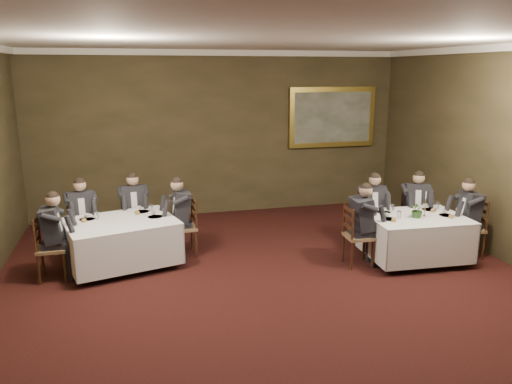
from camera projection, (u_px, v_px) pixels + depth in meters
name	position (u px, v px, depth m)	size (l,w,h in m)	color
ground	(291.00, 315.00, 6.48)	(10.00, 10.00, 0.00)	black
ceiling	(296.00, 33.00, 5.64)	(8.00, 10.00, 0.10)	silver
back_wall	(220.00, 134.00, 10.76)	(8.00, 0.10, 3.50)	#2F2B17
crown_molding	(296.00, 38.00, 5.66)	(8.00, 10.00, 0.12)	white
table_main	(415.00, 235.00, 8.23)	(1.65, 1.29, 0.67)	black
table_second	(122.00, 239.00, 7.99)	(1.95, 1.66, 0.67)	black
chair_main_backleft	(370.00, 231.00, 8.96)	(0.47, 0.46, 1.00)	olive
diner_main_backleft	(371.00, 219.00, 8.89)	(0.45, 0.51, 1.35)	black
chair_main_backright	(413.00, 228.00, 9.12)	(0.54, 0.52, 1.00)	olive
diner_main_backright	(414.00, 216.00, 9.06)	(0.52, 0.57, 1.35)	black
chair_main_endleft	(357.00, 248.00, 8.08)	(0.45, 0.46, 1.00)	olive
diner_main_endleft	(359.00, 235.00, 8.02)	(0.50, 0.44, 1.35)	black
chair_main_endright	(468.00, 240.00, 8.46)	(0.47, 0.49, 1.00)	olive
diner_main_endright	(469.00, 227.00, 8.40)	(0.53, 0.46, 1.35)	black
chair_sec_backleft	(83.00, 238.00, 8.54)	(0.52, 0.50, 1.00)	olive
diner_sec_backleft	(82.00, 226.00, 8.48)	(0.49, 0.55, 1.35)	black
chair_sec_backright	(135.00, 230.00, 8.97)	(0.47, 0.45, 1.00)	olive
diner_sec_backright	(134.00, 218.00, 8.91)	(0.44, 0.51, 1.35)	black
chair_sec_endright	(184.00, 239.00, 8.53)	(0.45, 0.46, 1.00)	olive
diner_sec_endright	(183.00, 226.00, 8.47)	(0.50, 0.44, 1.35)	black
chair_sec_endleft	(52.00, 261.00, 7.53)	(0.42, 0.44, 1.00)	olive
diner_sec_endleft	(52.00, 247.00, 7.48)	(0.48, 0.42, 1.35)	black
centerpiece	(418.00, 209.00, 8.05)	(0.26, 0.23, 0.29)	#2D5926
candlestick	(425.00, 207.00, 8.14)	(0.06, 0.06, 0.43)	#B68037
place_setting_table_main	(385.00, 210.00, 8.42)	(0.33, 0.31, 0.14)	white
place_setting_table_second	(90.00, 216.00, 8.03)	(0.33, 0.31, 0.14)	white
painting	(332.00, 117.00, 11.25)	(2.03, 0.09, 1.34)	gold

